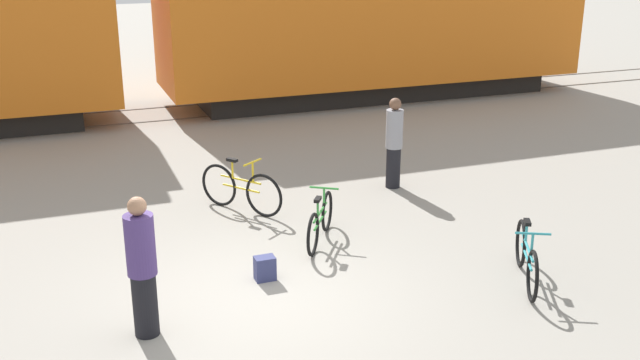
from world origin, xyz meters
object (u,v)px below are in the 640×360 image
Objects in this scene: bicycle_green at (320,221)px; person_in_grey at (394,143)px; backpack at (265,268)px; bicycle_teal at (527,257)px; bicycle_yellow at (241,189)px; person_in_purple at (142,267)px.

person_in_grey is at bearing 41.70° from bicycle_green.
backpack is (-1.17, -0.95, -0.18)m from bicycle_green.
bicycle_teal is at bearing -46.32° from bicycle_green.
bicycle_yellow reaches higher than backpack.
person_in_grey reaches higher than bicycle_yellow.
person_in_grey reaches higher than bicycle_teal.
person_in_purple is (-5.06, 0.41, 0.51)m from bicycle_teal.
bicycle_green is 0.98× the size of bicycle_yellow.
bicycle_teal is 1.14× the size of bicycle_green.
bicycle_green is at bearing 39.02° from backpack.
person_in_grey is at bearing 4.13° from bicycle_yellow.
person_in_grey is at bearing -15.27° from person_in_purple.
bicycle_green is at bearing 133.68° from bicycle_teal.
backpack is (1.74, 0.90, -0.71)m from person_in_purple.
bicycle_teal is 4.67× the size of backpack.
bicycle_yellow is at bearing 82.15° from backpack.
bicycle_green is 1.89m from bicycle_yellow.
person_in_grey is 6.32m from person_in_purple.
bicycle_yellow is at bearing 7.49° from person_in_purple.
bicycle_teal is 0.94× the size of person_in_grey.
person_in_purple is 5.15× the size of backpack.
person_in_grey reaches higher than bicycle_green.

